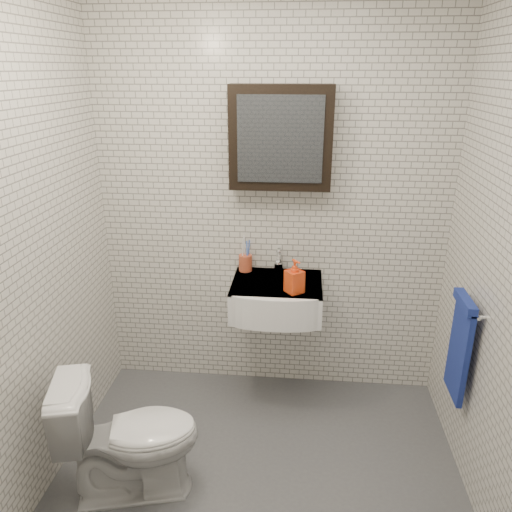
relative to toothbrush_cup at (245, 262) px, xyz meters
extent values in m
cube|color=#4D4F55|center=(0.16, -0.94, -0.90)|extent=(2.20, 2.00, 0.01)
cube|color=silver|center=(0.16, 0.06, 0.34)|extent=(2.20, 0.02, 2.50)
cube|color=silver|center=(0.16, -1.94, 0.34)|extent=(2.20, 0.02, 2.50)
cube|color=silver|center=(-0.94, -0.94, 0.34)|extent=(0.02, 2.00, 2.50)
cube|color=white|center=(0.21, -0.17, -0.16)|extent=(0.55, 0.45, 0.20)
cylinder|color=silver|center=(0.21, -0.15, -0.07)|extent=(0.31, 0.31, 0.02)
cylinder|color=silver|center=(0.21, -0.15, -0.06)|extent=(0.04, 0.04, 0.01)
cube|color=white|center=(0.21, -0.17, -0.06)|extent=(0.55, 0.45, 0.01)
cylinder|color=silver|center=(0.21, 0.00, -0.03)|extent=(0.06, 0.06, 0.06)
cylinder|color=silver|center=(0.21, 0.00, 0.03)|extent=(0.03, 0.03, 0.08)
cylinder|color=silver|center=(0.21, -0.06, 0.06)|extent=(0.02, 0.12, 0.02)
cube|color=silver|center=(0.21, 0.03, 0.09)|extent=(0.02, 0.09, 0.01)
cube|color=black|center=(0.21, -0.01, 0.79)|extent=(0.60, 0.14, 0.60)
cube|color=#3F444C|center=(0.21, -0.09, 0.79)|extent=(0.49, 0.01, 0.49)
cylinder|color=silver|center=(1.22, -0.59, 0.04)|extent=(0.02, 0.30, 0.02)
cylinder|color=silver|center=(1.24, -0.46, 0.04)|extent=(0.04, 0.02, 0.02)
cylinder|color=silver|center=(1.24, -0.72, 0.04)|extent=(0.04, 0.02, 0.02)
cube|color=#21269A|center=(1.21, -0.59, -0.23)|extent=(0.03, 0.26, 0.54)
cube|color=#21269A|center=(1.20, -0.59, 0.06)|extent=(0.05, 0.26, 0.05)
cylinder|color=#B64A2D|center=(0.00, 0.00, -0.01)|extent=(0.10, 0.10, 0.11)
cylinder|color=white|center=(-0.02, -0.01, 0.06)|extent=(0.02, 0.03, 0.20)
cylinder|color=#436ED7|center=(0.01, -0.01, 0.05)|extent=(0.02, 0.02, 0.18)
cylinder|color=white|center=(-0.01, 0.01, 0.07)|extent=(0.02, 0.04, 0.21)
cylinder|color=#436ED7|center=(0.02, 0.01, 0.06)|extent=(0.03, 0.04, 0.19)
imported|color=orange|center=(0.32, -0.30, 0.04)|extent=(0.13, 0.13, 0.20)
imported|color=white|center=(-0.47, -1.02, -0.56)|extent=(0.75, 0.54, 0.69)
camera|label=1|loc=(0.36, -2.97, 1.18)|focal=35.00mm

